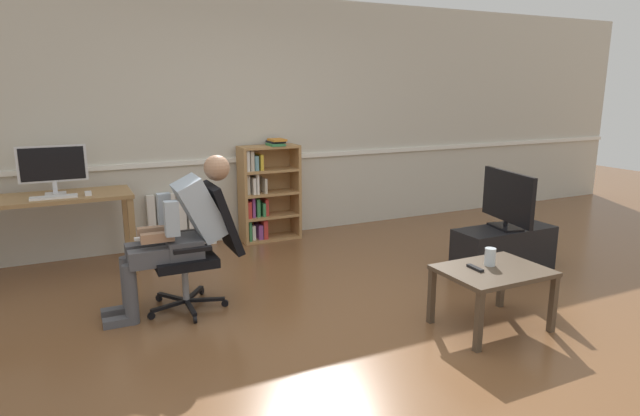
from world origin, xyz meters
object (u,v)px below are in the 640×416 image
(spare_remote, at_px, (475,268))
(person_seated, at_px, (179,230))
(computer_mouse, at_px, (88,193))
(radiator, at_px, (182,220))
(coffee_table, at_px, (493,277))
(tv_stand, at_px, (503,250))
(computer_desk, at_px, (54,207))
(drinking_glass, at_px, (490,257))
(imac_monitor, at_px, (53,166))
(bookshelf, at_px, (265,193))
(office_chair, at_px, (202,242))
(keyboard, at_px, (54,197))
(tv_screen, at_px, (508,199))

(spare_remote, bearing_deg, person_seated, 147.60)
(computer_mouse, height_order, radiator, computer_mouse)
(coffee_table, bearing_deg, tv_stand, 41.84)
(computer_desk, xyz_separation_m, drinking_glass, (2.85, -2.54, -0.13))
(radiator, bearing_deg, drinking_glass, -61.08)
(imac_monitor, height_order, tv_stand, imac_monitor)
(bookshelf, bearing_deg, tv_stand, -50.82)
(computer_mouse, bearing_deg, radiator, 28.76)
(computer_desk, height_order, imac_monitor, imac_monitor)
(imac_monitor, distance_m, radiator, 1.43)
(drinking_glass, bearing_deg, radiator, 118.92)
(computer_mouse, height_order, office_chair, office_chair)
(imac_monitor, distance_m, drinking_glass, 3.88)
(person_seated, relative_size, tv_stand, 1.22)
(bookshelf, relative_size, spare_remote, 7.68)
(imac_monitor, height_order, coffee_table, imac_monitor)
(bookshelf, relative_size, drinking_glass, 8.84)
(keyboard, relative_size, drinking_glass, 2.98)
(computer_desk, distance_m, imac_monitor, 0.38)
(spare_remote, bearing_deg, radiator, 118.54)
(imac_monitor, xyz_separation_m, office_chair, (1.01, -1.39, -0.49))
(drinking_glass, height_order, spare_remote, drinking_glass)
(radiator, distance_m, office_chair, 1.73)
(tv_screen, bearing_deg, coffee_table, 143.16)
(imac_monitor, relative_size, spare_remote, 3.90)
(coffee_table, distance_m, spare_remote, 0.15)
(keyboard, xyz_separation_m, drinking_glass, (2.83, -2.40, -0.25))
(imac_monitor, bearing_deg, computer_mouse, -36.46)
(computer_desk, xyz_separation_m, computer_mouse, (0.30, -0.12, 0.12))
(bookshelf, xyz_separation_m, tv_screen, (1.65, -2.03, 0.16))
(person_seated, bearing_deg, computer_desk, -145.82)
(computer_desk, bearing_deg, drinking_glass, -41.79)
(computer_desk, height_order, drinking_glass, computer_desk)
(radiator, height_order, drinking_glass, radiator)
(radiator, relative_size, spare_remote, 4.82)
(computer_mouse, height_order, bookshelf, bookshelf)
(tv_screen, relative_size, coffee_table, 1.01)
(bookshelf, xyz_separation_m, office_chair, (-1.11, -1.60, -0.01))
(computer_mouse, xyz_separation_m, spare_remote, (2.40, -2.44, -0.31))
(radiator, bearing_deg, spare_remote, -63.55)
(person_seated, relative_size, spare_remote, 8.06)
(office_chair, relative_size, drinking_glass, 7.58)
(tv_screen, bearing_deg, keyboard, 78.53)
(radiator, relative_size, person_seated, 0.60)
(tv_stand, bearing_deg, drinking_glass, -139.70)
(office_chair, bearing_deg, drinking_glass, 56.31)
(bookshelf, bearing_deg, person_seated, -128.69)
(imac_monitor, height_order, keyboard, imac_monitor)
(imac_monitor, xyz_separation_m, computer_mouse, (0.27, -0.20, -0.25))
(radiator, xyz_separation_m, person_seated, (-0.36, -1.70, 0.35))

